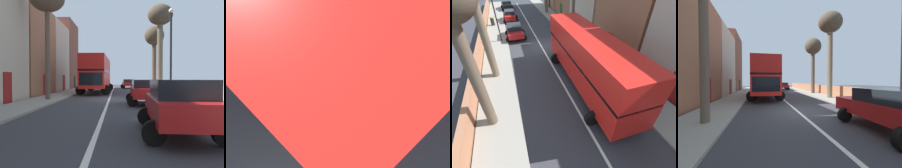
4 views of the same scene
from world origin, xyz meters
The scene contains 0 objects.
Camera 2 is at (-0.93, 2.88, 5.16)m, focal length 36.94 mm.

